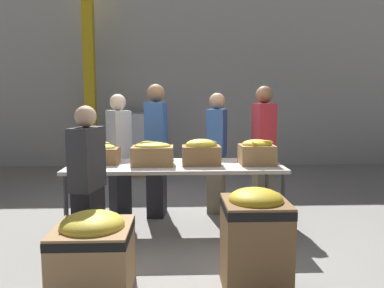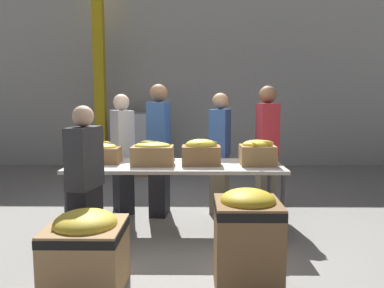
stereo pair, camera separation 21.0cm
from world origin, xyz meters
The scene contains 16 objects.
ground_plane centered at (0.00, 0.00, 0.00)m, with size 30.00×30.00×0.00m, color gray.
wall_back centered at (0.00, 4.43, 2.00)m, with size 16.00×0.08×4.00m.
sorting_table centered at (0.00, 0.00, 0.76)m, with size 2.46×0.86×0.81m.
banana_box_0 centered at (-0.87, 0.08, 0.93)m, with size 0.41×0.32×0.26m.
banana_box_1 centered at (-0.26, -0.05, 0.95)m, with size 0.47×0.34×0.29m.
banana_box_2 centered at (0.29, -0.05, 0.96)m, with size 0.44×0.28×0.30m.
banana_box_3 centered at (0.94, -0.04, 0.96)m, with size 0.39×0.36×0.29m.
volunteer_0 centered at (1.19, 0.72, 0.86)m, with size 0.24×0.47×1.74m.
volunteer_1 centered at (-0.26, 0.66, 0.87)m, with size 0.28×0.49×1.76m.
volunteer_2 centered at (-0.77, 0.75, 0.81)m, with size 0.39×0.49×1.63m.
volunteer_3 centered at (-0.83, -0.77, 0.75)m, with size 0.29×0.44×1.51m.
volunteer_4 centered at (0.56, 0.80, 0.82)m, with size 0.33×0.48×1.65m.
donation_bin_0 centered at (-0.66, -1.39, 0.36)m, with size 0.61×0.61×0.68m.
donation_bin_1 centered at (0.65, -1.39, 0.46)m, with size 0.52×0.52×0.86m.
support_pillar centered at (-1.82, 3.75, 2.00)m, with size 0.22×0.22×4.00m.
pallet_stack_0 centered at (-0.90, 3.59, 0.62)m, with size 1.04×1.04×1.27m.
Camera 2 is at (0.23, -4.30, 1.57)m, focal length 35.00 mm.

